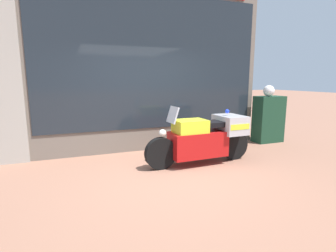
% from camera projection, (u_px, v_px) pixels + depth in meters
% --- Properties ---
extents(ground_plane, '(60.00, 60.00, 0.00)m').
position_uv_depth(ground_plane, '(169.00, 176.00, 4.71)').
color(ground_plane, '#8E604C').
extents(shop_building, '(6.33, 0.55, 4.07)m').
position_uv_depth(shop_building, '(123.00, 65.00, 6.06)').
color(shop_building, '#6B6056').
rests_on(shop_building, ground).
extents(window_display, '(5.15, 0.30, 1.94)m').
position_uv_depth(window_display, '(151.00, 129.00, 6.60)').
color(window_display, slate).
rests_on(window_display, ground).
extents(paramedic_motorcycle, '(2.32, 0.70, 1.20)m').
position_uv_depth(paramedic_motorcycle, '(205.00, 137.00, 5.34)').
color(paramedic_motorcycle, black).
rests_on(paramedic_motorcycle, ground).
extents(utility_cabinet, '(0.78, 0.43, 1.26)m').
position_uv_depth(utility_cabinet, '(268.00, 119.00, 7.17)').
color(utility_cabinet, '#193D28').
rests_on(utility_cabinet, ground).
extents(white_helmet, '(0.29, 0.29, 0.29)m').
position_uv_depth(white_helmet, '(269.00, 91.00, 6.96)').
color(white_helmet, white).
rests_on(white_helmet, utility_cabinet).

